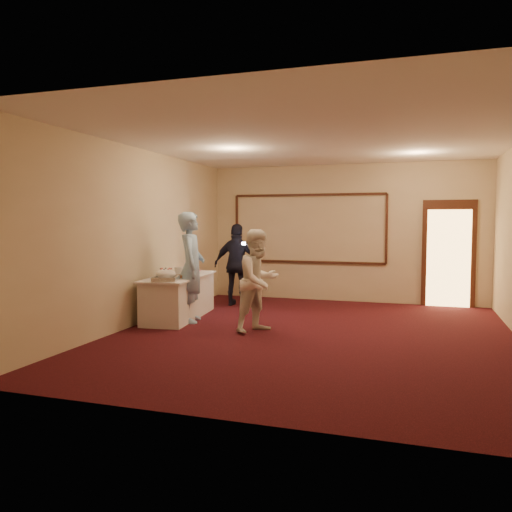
{
  "coord_description": "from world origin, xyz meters",
  "views": [
    {
      "loc": [
        1.5,
        -7.52,
        1.76
      ],
      "look_at": [
        -1.18,
        0.83,
        1.15
      ],
      "focal_mm": 35.0,
      "sensor_mm": 36.0,
      "label": 1
    }
  ],
  "objects": [
    {
      "name": "guest",
      "position": [
        -2.04,
        2.24,
        0.86
      ],
      "size": [
        1.03,
        0.5,
        1.71
      ],
      "primitive_type": "imported",
      "rotation": [
        0.0,
        0.0,
        3.22
      ],
      "color": "black",
      "rests_on": "floor"
    },
    {
      "name": "wall_molding",
      "position": [
        -0.8,
        3.47,
        1.6
      ],
      "size": [
        3.45,
        0.04,
        1.55
      ],
      "color": "#331B0F",
      "rests_on": "room_walls"
    },
    {
      "name": "camera_flash",
      "position": [
        -1.8,
        1.94,
        1.32
      ],
      "size": [
        0.07,
        0.04,
        0.05
      ],
      "primitive_type": "cube",
      "rotation": [
        0.0,
        0.0,
        0.02
      ],
      "color": "white",
      "rests_on": "guest"
    },
    {
      "name": "pavlova_tray",
      "position": [
        -2.46,
        -0.1,
        0.86
      ],
      "size": [
        0.52,
        0.59,
        0.2
      ],
      "color": "#A9ACB0",
      "rests_on": "buffet_table"
    },
    {
      "name": "doorway",
      "position": [
        2.15,
        3.45,
        1.08
      ],
      "size": [
        1.05,
        0.07,
        2.2
      ],
      "color": "#331B0F",
      "rests_on": "floor"
    },
    {
      "name": "cupcake_stand",
      "position": [
        -2.73,
        1.57,
        0.91
      ],
      "size": [
        0.27,
        0.27,
        0.4
      ],
      "color": "#EA5793",
      "rests_on": "buffet_table"
    },
    {
      "name": "room_walls",
      "position": [
        0.0,
        0.0,
        2.03
      ],
      "size": [
        6.04,
        7.04,
        3.02
      ],
      "color": "beige",
      "rests_on": "floor"
    },
    {
      "name": "plate_stack_a",
      "position": [
        -2.64,
        0.74,
        0.85
      ],
      "size": [
        0.18,
        0.18,
        0.15
      ],
      "color": "white",
      "rests_on": "buffet_table"
    },
    {
      "name": "man",
      "position": [
        -2.23,
        0.4,
        0.96
      ],
      "size": [
        0.65,
        0.81,
        1.92
      ],
      "primitive_type": "imported",
      "rotation": [
        0.0,
        0.0,
        1.88
      ],
      "color": "#8EB5DF",
      "rests_on": "floor"
    },
    {
      "name": "tart",
      "position": [
        -2.43,
        0.33,
        0.8
      ],
      "size": [
        0.26,
        0.26,
        0.05
      ],
      "color": "white",
      "rests_on": "buffet_table"
    },
    {
      "name": "floor",
      "position": [
        0.0,
        0.0,
        0.0
      ],
      "size": [
        7.0,
        7.0,
        0.0
      ],
      "primitive_type": "plane",
      "color": "black",
      "rests_on": "ground"
    },
    {
      "name": "buffet_table",
      "position": [
        -2.6,
        0.65,
        0.39
      ],
      "size": [
        1.02,
        2.16,
        0.77
      ],
      "color": "white",
      "rests_on": "floor"
    },
    {
      "name": "plate_stack_b",
      "position": [
        -2.44,
        0.94,
        0.85
      ],
      "size": [
        0.2,
        0.2,
        0.16
      ],
      "color": "white",
      "rests_on": "buffet_table"
    },
    {
      "name": "woman",
      "position": [
        -0.87,
        -0.0,
        0.82
      ],
      "size": [
        0.93,
        1.0,
        1.64
      ],
      "primitive_type": "imported",
      "rotation": [
        0.0,
        0.0,
        1.06
      ],
      "color": "white",
      "rests_on": "floor"
    }
  ]
}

